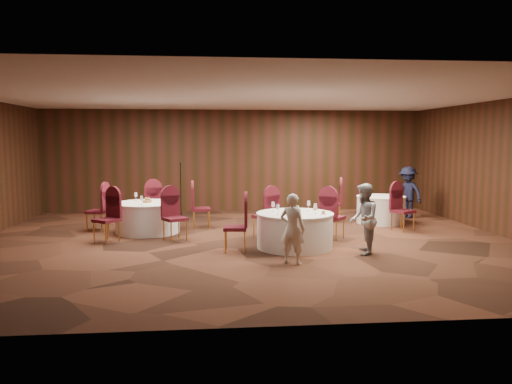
{
  "coord_description": "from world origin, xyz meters",
  "views": [
    {
      "loc": [
        -0.86,
        -10.81,
        2.26
      ],
      "look_at": [
        0.2,
        0.2,
        1.1
      ],
      "focal_mm": 35.0,
      "sensor_mm": 36.0,
      "label": 1
    }
  ],
  "objects": [
    {
      "name": "table_main",
      "position": [
        0.94,
        -0.63,
        0.38
      ],
      "size": [
        1.61,
        1.61,
        0.74
      ],
      "color": "white",
      "rests_on": "ground"
    },
    {
      "name": "tabletop_left",
      "position": [
        -2.34,
        1.43,
        0.82
      ],
      "size": [
        0.86,
        0.88,
        0.22
      ],
      "color": "silver",
      "rests_on": "table_left"
    },
    {
      "name": "table_left",
      "position": [
        -2.34,
        1.43,
        0.38
      ],
      "size": [
        1.58,
        1.58,
        0.74
      ],
      "color": "white",
      "rests_on": "ground"
    },
    {
      "name": "tabletop_right",
      "position": [
        3.99,
        2.01,
        0.9
      ],
      "size": [
        0.08,
        0.08,
        0.22
      ],
      "color": "silver",
      "rests_on": "table_right"
    },
    {
      "name": "mic_stand",
      "position": [
        -1.66,
        3.69,
        0.47
      ],
      "size": [
        0.24,
        0.24,
        1.61
      ],
      "color": "black",
      "rests_on": "ground"
    },
    {
      "name": "table_right",
      "position": [
        3.81,
        2.24,
        0.38
      ],
      "size": [
        1.31,
        1.31,
        0.74
      ],
      "color": "white",
      "rests_on": "ground"
    },
    {
      "name": "room_shell",
      "position": [
        0.0,
        0.0,
        1.96
      ],
      "size": [
        12.0,
        12.0,
        12.0
      ],
      "color": "silver",
      "rests_on": "ground"
    },
    {
      "name": "woman_a",
      "position": [
        0.66,
        -1.97,
        0.65
      ],
      "size": [
        0.57,
        0.5,
        1.3
      ],
      "primitive_type": "imported",
      "rotation": [
        0.0,
        0.0,
        2.63
      ],
      "color": "silver",
      "rests_on": "ground"
    },
    {
      "name": "woman_b",
      "position": [
        2.19,
        -1.33,
        0.71
      ],
      "size": [
        0.71,
        0.81,
        1.41
      ],
      "primitive_type": "imported",
      "rotation": [
        0.0,
        0.0,
        4.42
      ],
      "color": "#9F9FA3",
      "rests_on": "ground"
    },
    {
      "name": "tabletop_main",
      "position": [
        1.07,
        -0.74,
        0.84
      ],
      "size": [
        1.09,
        1.03,
        0.22
      ],
      "color": "silver",
      "rests_on": "table_main"
    },
    {
      "name": "chairs_right",
      "position": [
        3.27,
        1.87,
        0.5
      ],
      "size": [
        2.06,
        2.24,
        1.0
      ],
      "color": "#3E0C13",
      "rests_on": "ground"
    },
    {
      "name": "man_c",
      "position": [
        4.9,
        3.06,
        0.74
      ],
      "size": [
        0.94,
        1.11,
        1.49
      ],
      "primitive_type": "imported",
      "rotation": [
        0.0,
        0.0,
        5.21
      ],
      "color": "black",
      "rests_on": "ground"
    },
    {
      "name": "chairs_main",
      "position": [
        0.7,
        -0.02,
        0.5
      ],
      "size": [
        2.94,
        2.07,
        1.0
      ],
      "color": "#3E0C13",
      "rests_on": "ground"
    },
    {
      "name": "ground",
      "position": [
        0.0,
        0.0,
        0.0
      ],
      "size": [
        12.0,
        12.0,
        0.0
      ],
      "primitive_type": "plane",
      "color": "black",
      "rests_on": "ground"
    },
    {
      "name": "chairs_left",
      "position": [
        -2.35,
        1.45,
        0.5
      ],
      "size": [
        3.16,
        3.03,
        1.0
      ],
      "color": "#3E0C13",
      "rests_on": "ground"
    }
  ]
}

